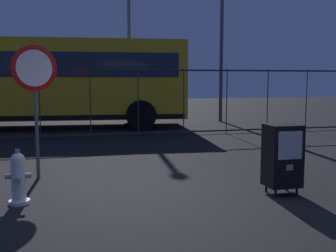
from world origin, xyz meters
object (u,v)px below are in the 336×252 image
fire_hydrant (18,178)px  street_light_near_left (129,11)px  newspaper_box_primary (282,155)px  stop_sign (35,83)px  bus_near (31,79)px

fire_hydrant → street_light_near_left: street_light_near_left is taller
newspaper_box_primary → stop_sign: bearing=152.5°
stop_sign → bus_near: size_ratio=0.21×
fire_hydrant → bus_near: bus_near is taller
newspaper_box_primary → stop_sign: stop_sign is taller
fire_hydrant → newspaper_box_primary: size_ratio=0.73×
stop_sign → street_light_near_left: 12.42m
street_light_near_left → newspaper_box_primary: bearing=-88.9°
stop_sign → bus_near: 7.71m
fire_hydrant → newspaper_box_primary: bearing=-6.3°
fire_hydrant → newspaper_box_primary: 3.69m
bus_near → street_light_near_left: (3.98, 3.89, 3.05)m
fire_hydrant → stop_sign: 1.91m
newspaper_box_primary → stop_sign: size_ratio=0.46×
fire_hydrant → bus_near: 9.23m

